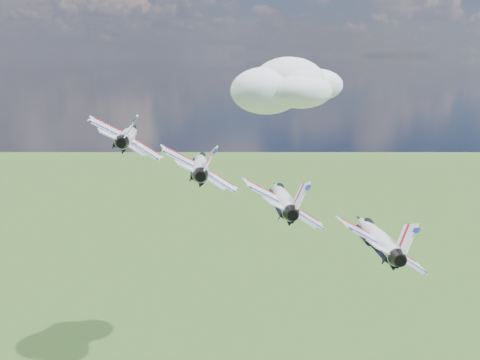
{
  "coord_description": "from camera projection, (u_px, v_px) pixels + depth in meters",
  "views": [
    {
      "loc": [
        -28.93,
        -67.05,
        175.66
      ],
      "look_at": [
        -15.85,
        -0.61,
        159.91
      ],
      "focal_mm": 40.0,
      "sensor_mm": 36.0,
      "label": 1
    }
  ],
  "objects": [
    {
      "name": "jet_0",
      "position": [
        129.0,
        135.0,
        76.56
      ],
      "size": [
        13.77,
        17.55,
        9.81
      ],
      "primitive_type": null,
      "rotation": [
        0.0,
        0.54,
        -0.12
      ],
      "color": "white"
    },
    {
      "name": "jet_2",
      "position": [
        282.0,
        197.0,
        67.19
      ],
      "size": [
        13.77,
        17.55,
        9.81
      ],
      "primitive_type": null,
      "rotation": [
        0.0,
        0.54,
        -0.12
      ],
      "color": "white"
    },
    {
      "name": "jet_3",
      "position": [
        376.0,
        236.0,
        62.5
      ],
      "size": [
        13.77,
        17.55,
        9.81
      ],
      "primitive_type": null,
      "rotation": [
        0.0,
        0.54,
        -0.12
      ],
      "color": "white"
    },
    {
      "name": "jet_1",
      "position": [
        201.0,
        164.0,
        71.87
      ],
      "size": [
        13.77,
        17.55,
        9.81
      ],
      "primitive_type": null,
      "rotation": [
        0.0,
        0.54,
        -0.12
      ],
      "color": "white"
    },
    {
      "name": "cloud_far",
      "position": [
        296.0,
        93.0,
        247.95
      ],
      "size": [
        57.19,
        44.94,
        22.47
      ],
      "primitive_type": "ellipsoid",
      "color": "white"
    }
  ]
}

